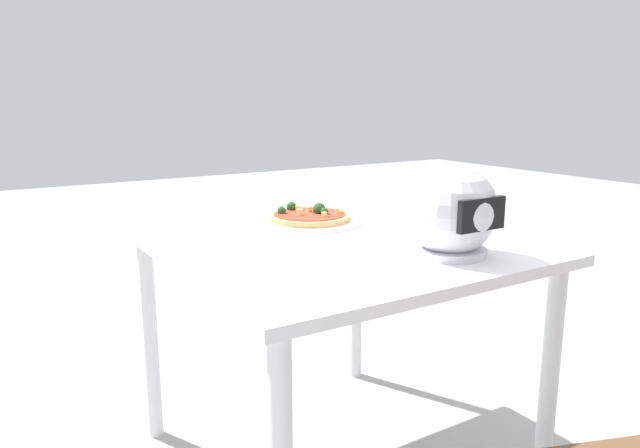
{
  "coord_description": "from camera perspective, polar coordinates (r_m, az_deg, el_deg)",
  "views": [
    {
      "loc": [
        0.93,
        1.42,
        1.16
      ],
      "look_at": [
        -0.03,
        -0.11,
        0.77
      ],
      "focal_mm": 33.04,
      "sensor_mm": 36.0,
      "label": 1
    }
  ],
  "objects": [
    {
      "name": "motorcycle_helmet",
      "position": [
        1.57,
        12.58,
        1.12
      ],
      "size": [
        0.24,
        0.24,
        0.24
      ],
      "color": "silver",
      "rests_on": "dining_table"
    },
    {
      "name": "pizza_plate",
      "position": [
        1.95,
        -1.01,
        0.24
      ],
      "size": [
        0.34,
        0.34,
        0.01
      ],
      "primitive_type": "cylinder",
      "color": "white",
      "rests_on": "dining_table"
    },
    {
      "name": "pizza",
      "position": [
        1.95,
        -1.03,
        0.79
      ],
      "size": [
        0.27,
        0.27,
        0.06
      ],
      "color": "tan",
      "rests_on": "pizza_plate"
    },
    {
      "name": "dining_table",
      "position": [
        1.77,
        1.12,
        -4.08
      ],
      "size": [
        0.97,
        1.06,
        0.75
      ],
      "color": "white",
      "rests_on": "ground"
    }
  ]
}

